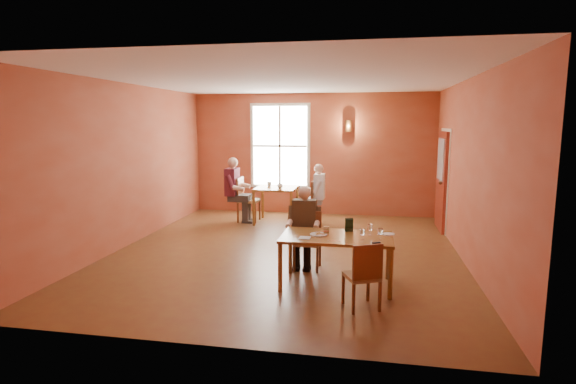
% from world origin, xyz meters
% --- Properties ---
extents(ground, '(6.00, 7.00, 0.01)m').
position_xyz_m(ground, '(0.00, 0.00, 0.00)').
color(ground, brown).
rests_on(ground, ground).
extents(wall_back, '(6.00, 0.04, 3.00)m').
position_xyz_m(wall_back, '(0.00, 3.50, 1.50)').
color(wall_back, brown).
rests_on(wall_back, ground).
extents(wall_front, '(6.00, 0.04, 3.00)m').
position_xyz_m(wall_front, '(0.00, -3.50, 1.50)').
color(wall_front, brown).
rests_on(wall_front, ground).
extents(wall_left, '(0.04, 7.00, 3.00)m').
position_xyz_m(wall_left, '(-3.00, 0.00, 1.50)').
color(wall_left, brown).
rests_on(wall_left, ground).
extents(wall_right, '(0.04, 7.00, 3.00)m').
position_xyz_m(wall_right, '(3.00, 0.00, 1.50)').
color(wall_right, brown).
rests_on(wall_right, ground).
extents(ceiling, '(6.00, 7.00, 0.04)m').
position_xyz_m(ceiling, '(0.00, 0.00, 3.00)').
color(ceiling, white).
rests_on(ceiling, wall_back).
extents(window, '(1.36, 0.10, 1.96)m').
position_xyz_m(window, '(-0.80, 3.45, 1.70)').
color(window, white).
rests_on(window, wall_back).
extents(door, '(0.12, 1.04, 2.10)m').
position_xyz_m(door, '(2.94, 2.30, 1.05)').
color(door, maroon).
rests_on(door, ground).
extents(wall_sconce, '(0.16, 0.16, 0.28)m').
position_xyz_m(wall_sconce, '(0.90, 3.40, 2.20)').
color(wall_sconce, brown).
rests_on(wall_sconce, wall_back).
extents(main_table, '(1.54, 0.86, 0.72)m').
position_xyz_m(main_table, '(1.01, -1.51, 0.36)').
color(main_table, '#5C3116').
rests_on(main_table, ground).
extents(chair_diner_main, '(0.40, 0.40, 0.89)m').
position_xyz_m(chair_diner_main, '(0.51, -0.86, 0.45)').
color(chair_diner_main, '#4A2213').
rests_on(chair_diner_main, ground).
extents(diner_main, '(0.49, 0.49, 1.23)m').
position_xyz_m(diner_main, '(0.51, -0.89, 0.62)').
color(diner_main, black).
rests_on(diner_main, ground).
extents(chair_empty, '(0.50, 0.50, 0.85)m').
position_xyz_m(chair_empty, '(1.37, -2.23, 0.43)').
color(chair_empty, '#52301A').
rests_on(chair_empty, ground).
extents(plate_food, '(0.26, 0.26, 0.03)m').
position_xyz_m(plate_food, '(0.75, -1.52, 0.74)').
color(plate_food, silver).
rests_on(plate_food, main_table).
extents(sandwich, '(0.08, 0.08, 0.10)m').
position_xyz_m(sandwich, '(0.85, -1.44, 0.77)').
color(sandwich, tan).
rests_on(sandwich, main_table).
extents(goblet_a, '(0.08, 0.08, 0.17)m').
position_xyz_m(goblet_a, '(1.46, -1.40, 0.81)').
color(goblet_a, white).
rests_on(goblet_a, main_table).
extents(goblet_b, '(0.08, 0.08, 0.18)m').
position_xyz_m(goblet_b, '(1.59, -1.65, 0.81)').
color(goblet_b, white).
rests_on(goblet_b, main_table).
extents(goblet_c, '(0.07, 0.07, 0.16)m').
position_xyz_m(goblet_c, '(1.36, -1.67, 0.80)').
color(goblet_c, white).
rests_on(goblet_c, main_table).
extents(menu_stand, '(0.13, 0.08, 0.19)m').
position_xyz_m(menu_stand, '(1.16, -1.23, 0.82)').
color(menu_stand, black).
rests_on(menu_stand, main_table).
extents(knife, '(0.20, 0.04, 0.00)m').
position_xyz_m(knife, '(0.99, -1.80, 0.72)').
color(knife, silver).
rests_on(knife, main_table).
extents(napkin, '(0.16, 0.16, 0.01)m').
position_xyz_m(napkin, '(0.58, -1.70, 0.72)').
color(napkin, silver).
rests_on(napkin, main_table).
extents(side_plate, '(0.22, 0.22, 0.01)m').
position_xyz_m(side_plate, '(1.72, -1.31, 0.73)').
color(side_plate, silver).
rests_on(side_plate, main_table).
extents(sunglasses, '(0.12, 0.09, 0.01)m').
position_xyz_m(sunglasses, '(1.54, -1.81, 0.73)').
color(sunglasses, black).
rests_on(sunglasses, main_table).
extents(second_table, '(0.93, 0.93, 0.82)m').
position_xyz_m(second_table, '(-0.66, 2.32, 0.41)').
color(second_table, brown).
rests_on(second_table, ground).
extents(chair_diner_white, '(0.43, 0.43, 0.98)m').
position_xyz_m(chair_diner_white, '(-0.01, 2.32, 0.49)').
color(chair_diner_white, '#572D12').
rests_on(chair_diner_white, ground).
extents(diner_white, '(0.53, 0.53, 1.32)m').
position_xyz_m(diner_white, '(0.02, 2.32, 0.66)').
color(diner_white, white).
rests_on(diner_white, ground).
extents(chair_diner_maroon, '(0.46, 0.46, 1.03)m').
position_xyz_m(chair_diner_maroon, '(-1.31, 2.32, 0.52)').
color(chair_diner_maroon, '#452A12').
rests_on(chair_diner_maroon, ground).
extents(diner_maroon, '(0.58, 0.58, 1.45)m').
position_xyz_m(diner_maroon, '(-1.34, 2.32, 0.72)').
color(diner_maroon, maroon).
rests_on(diner_maroon, ground).
extents(cup_a, '(0.12, 0.12, 0.10)m').
position_xyz_m(cup_a, '(-0.55, 2.20, 0.86)').
color(cup_a, white).
rests_on(cup_a, second_table).
extents(cup_b, '(0.12, 0.12, 0.10)m').
position_xyz_m(cup_b, '(-0.86, 2.46, 0.87)').
color(cup_b, silver).
rests_on(cup_b, second_table).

